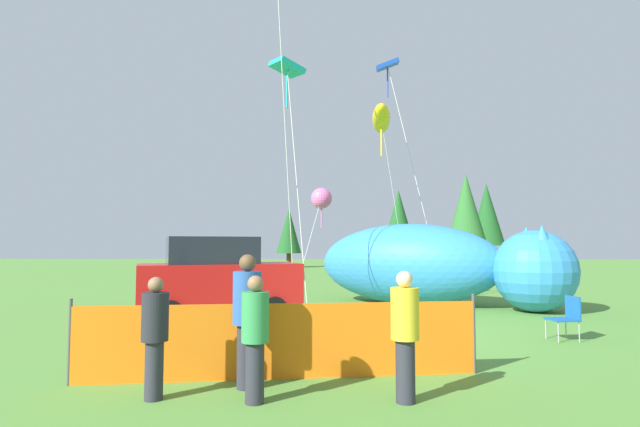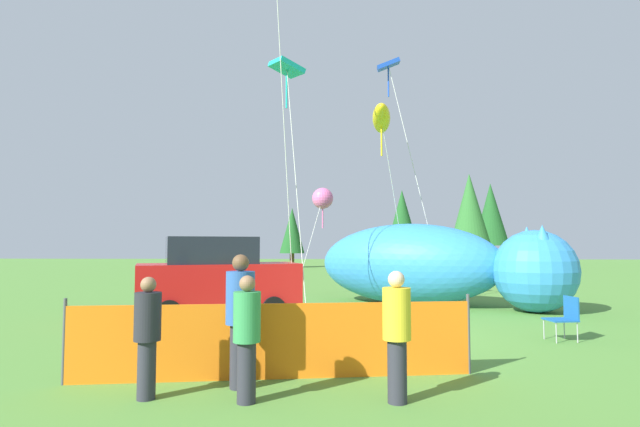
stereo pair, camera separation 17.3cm
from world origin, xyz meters
The scene contains 17 objects.
ground_plane centered at (0.00, 0.00, 0.00)m, with size 120.00×120.00×0.00m, color #548C38.
parked_car centered at (-3.99, 2.26, 1.08)m, with size 4.68×3.27×2.23m.
folding_chair centered at (4.17, -0.63, 0.53)m, with size 0.62×0.62×0.92m.
inflatable_cat centered at (2.43, 5.31, 1.26)m, with size 8.24×5.88×2.73m.
safety_fence centered at (-1.49, -3.91, 0.56)m, with size 6.02×0.98×1.23m.
spectator_in_grey_shirt centered at (0.23, -4.95, 0.91)m, with size 0.36×0.36×1.67m.
spectator_in_blue_shirt centered at (-1.91, -4.41, 1.02)m, with size 0.41×0.41×1.87m.
spectator_in_black_shirt centered at (-3.02, -4.97, 0.86)m, with size 0.34×0.34×1.58m.
spectator_in_yellow_shirt centered at (-1.68, -5.06, 0.88)m, with size 0.35×0.35×1.61m.
kite_teal_diamond centered at (-2.25, 3.84, 7.45)m, with size 1.44×2.46×7.84m.
kite_blue_box centered at (1.32, 8.03, 8.96)m, with size 2.29×2.29×9.48m.
kite_pink_octopus centered at (-1.42, 10.09, 4.02)m, with size 1.47×2.61×4.50m.
kite_yellow_hero centered at (0.82, 5.57, 6.33)m, with size 1.67×3.39×6.92m.
horizon_tree_east centered at (-5.26, 33.19, 3.29)m, with size 2.24×2.24×5.35m.
horizon_tree_west centered at (14.14, 39.33, 5.05)m, with size 3.44×3.44×8.22m.
horizon_tree_mid centered at (9.65, 29.51, 4.81)m, with size 3.29×3.29×7.84m.
horizon_tree_northeast centered at (4.82, 35.15, 4.39)m, with size 3.00×3.00×7.16m.
Camera 1 is at (-0.59, -11.46, 2.00)m, focal length 28.00 mm.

